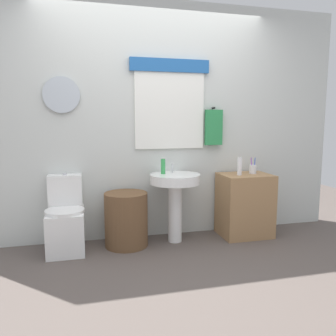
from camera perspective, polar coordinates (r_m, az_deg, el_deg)
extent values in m
plane|color=#564C47|center=(2.99, 2.37, -18.04)|extent=(8.00, 8.00, 0.00)
cube|color=silver|center=(3.80, -2.48, 7.84)|extent=(4.40, 0.10, 2.60)
cube|color=white|center=(3.78, 0.29, 9.75)|extent=(0.78, 0.03, 0.84)
cube|color=#235BA3|center=(3.81, 0.35, 17.03)|extent=(0.88, 0.04, 0.14)
cylinder|color=silver|center=(3.67, -17.64, 11.76)|extent=(0.37, 0.03, 0.37)
cylinder|color=black|center=(3.92, 7.71, 10.07)|extent=(0.02, 0.06, 0.02)
cube|color=#2D894C|center=(3.90, 7.76, 6.84)|extent=(0.20, 0.05, 0.40)
cube|color=white|center=(3.60, -16.92, -10.19)|extent=(0.36, 0.50, 0.42)
cylinder|color=white|center=(3.48, -17.12, -7.00)|extent=(0.38, 0.38, 0.03)
cube|color=white|center=(3.67, -17.04, -3.74)|extent=(0.34, 0.18, 0.34)
cylinder|color=silver|center=(3.64, -17.15, -0.97)|extent=(0.04, 0.04, 0.02)
cylinder|color=brown|center=(3.59, -7.11, -8.64)|extent=(0.45, 0.45, 0.57)
cylinder|color=white|center=(3.68, 1.19, -7.56)|extent=(0.15, 0.15, 0.65)
cylinder|color=white|center=(3.60, 1.21, -1.84)|extent=(0.54, 0.54, 0.10)
cylinder|color=silver|center=(3.70, 0.72, 0.00)|extent=(0.03, 0.03, 0.10)
cube|color=#9E754C|center=(3.97, 12.88, -6.13)|extent=(0.56, 0.44, 0.71)
cylinder|color=green|center=(3.60, -0.84, 0.27)|extent=(0.05, 0.05, 0.16)
cylinder|color=white|center=(3.80, 12.05, 0.30)|extent=(0.05, 0.05, 0.20)
cylinder|color=silver|center=(3.95, 14.21, -0.22)|extent=(0.08, 0.08, 0.10)
cylinder|color=blue|center=(3.95, 14.48, 0.43)|extent=(0.02, 0.03, 0.18)
cylinder|color=purple|center=(3.94, 14.00, 0.42)|extent=(0.01, 0.04, 0.18)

